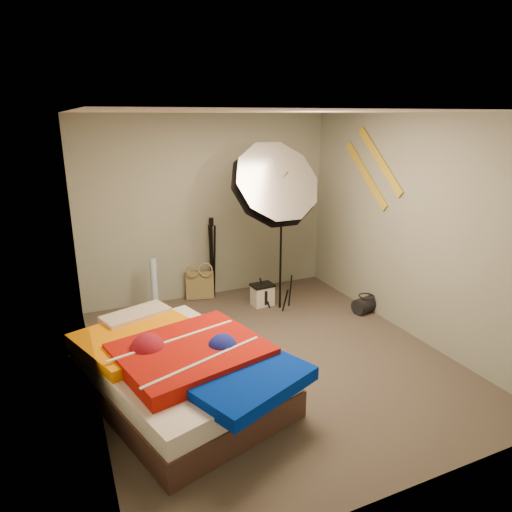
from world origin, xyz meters
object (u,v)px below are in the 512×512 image
wrapping_roll (154,287)px  photo_umbrella (273,187)px  camera_case (262,295)px  bed (180,369)px  duffel_bag (366,305)px  camera_tripod (212,252)px  tote_bag (200,285)px

wrapping_roll → photo_umbrella: photo_umbrella is taller
camera_case → bed: size_ratio=0.12×
bed → wrapping_roll: bearing=84.6°
wrapping_roll → duffel_bag: 2.75m
camera_case → camera_tripod: bearing=129.0°
camera_case → duffel_bag: (1.14, -0.76, -0.03)m
wrapping_roll → photo_umbrella: size_ratio=0.32×
bed → photo_umbrella: bearing=40.1°
tote_bag → wrapping_roll: size_ratio=0.53×
bed → camera_tripod: (1.05, 2.17, 0.37)m
tote_bag → bed: (-0.87, -2.20, 0.09)m
camera_tripod → wrapping_roll: bearing=-164.6°
camera_tripod → camera_case: bearing=-47.2°
camera_case → duffel_bag: bearing=-37.5°
photo_umbrella → camera_tripod: size_ratio=2.01×
wrapping_roll → duffel_bag: wrapping_roll is taller
wrapping_roll → duffel_bag: bearing=-23.1°
wrapping_roll → bed: 1.94m
duffel_bag → camera_tripod: camera_tripod is taller
tote_bag → camera_case: (0.70, -0.59, -0.06)m
duffel_bag → photo_umbrella: 1.98m
tote_bag → duffel_bag: bearing=-21.6°
bed → duffel_bag: bearing=17.6°
wrapping_roll → camera_case: (1.38, -0.32, -0.23)m
tote_bag → photo_umbrella: size_ratio=0.17×
tote_bag → camera_tripod: (0.18, -0.03, 0.46)m
wrapping_roll → camera_case: 1.44m
tote_bag → bed: 2.37m
bed → photo_umbrella: photo_umbrella is taller
photo_umbrella → bed: bearing=-139.9°
tote_bag → photo_umbrella: photo_umbrella is taller
wrapping_roll → bed: wrapping_roll is taller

